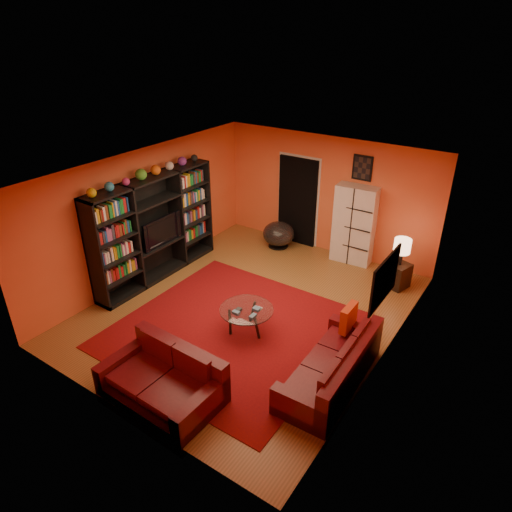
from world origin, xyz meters
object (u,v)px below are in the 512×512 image
Objects in this scene: sofa at (335,368)px; coffee_table at (246,311)px; loveseat at (166,378)px; table_lamp at (402,247)px; side_table at (397,275)px; entertainment_unit at (155,228)px; tv at (159,230)px; bowl_chair at (279,234)px; storage_cabinet at (354,225)px.

sofa is 2.26× the size of coffee_table.
coffee_table is (0.11, 1.82, 0.13)m from loveseat.
sofa is 3.25m from table_lamp.
table_lamp reaches higher than side_table.
entertainment_unit is 5.58× the size of table_lamp.
sofa is (4.41, -0.89, -0.76)m from entertainment_unit.
sofa is at bearing -9.60° from coffee_table.
sofa and loveseat have the same top height.
tv is 4.82m from side_table.
tv is at bearing -151.80° from side_table.
side_table is at bearing 180.00° from table_lamp.
coffee_table is 3.31m from side_table.
entertainment_unit is 1.46× the size of sofa.
table_lamp is (2.88, -0.20, 0.56)m from bowl_chair.
entertainment_unit is 3.02× the size of tv.
coffee_table is (2.63, -0.59, -0.64)m from entertainment_unit.
bowl_chair is at bearing 176.04° from side_table.
table_lamp is (-0.16, 3.19, 0.60)m from sofa.
entertainment_unit is at bearing 167.38° from coffee_table.
bowl_chair is (1.36, 2.50, -0.73)m from entertainment_unit.
entertainment_unit is 3.31× the size of coffee_table.
side_table is at bearing -3.96° from bowl_chair.
table_lamp is (1.62, 2.89, 0.47)m from coffee_table.
sofa is at bearing -73.80° from storage_cabinet.
bowl_chair reaches higher than side_table.
table_lamp reaches higher than bowl_chair.
side_table is at bearing -18.65° from loveseat.
loveseat is at bearing -93.32° from coffee_table.
entertainment_unit is 3.58m from loveseat.
coffee_table is 1.69× the size of table_lamp.
loveseat is at bearing -43.68° from entertainment_unit.
entertainment_unit reaches higher than tv.
entertainment_unit is 4.09× the size of bowl_chair.
storage_cabinet is 3.19× the size of table_lamp.
table_lamp is at bearing -18.65° from loveseat.
storage_cabinet is 1.43m from side_table.
side_table reaches higher than coffee_table.
tv is at bearing 46.58° from loveseat.
sofa is at bearing -87.10° from table_lamp.
coffee_table is at bearing -103.91° from tv.
coffee_table is (2.58, -0.64, -0.59)m from tv.
entertainment_unit is at bearing 167.14° from sofa.
storage_cabinet is at bearing -4.33° from loveseat.
sofa is (4.36, -0.94, -0.72)m from tv.
loveseat is (-1.88, -1.52, -0.01)m from sofa.
side_table is (4.25, 2.30, -0.80)m from entertainment_unit.
side_table is (1.72, 4.71, -0.03)m from loveseat.
table_lamp is at bearing 28.44° from entertainment_unit.
entertainment_unit is 6.00× the size of side_table.
loveseat is 5.02m from side_table.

